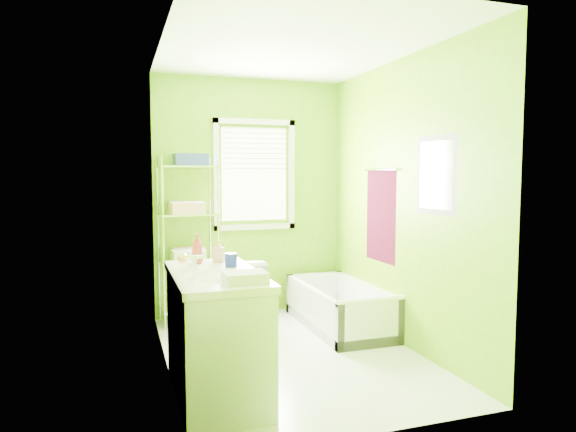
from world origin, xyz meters
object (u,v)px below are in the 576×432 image
object	(u,v)px
bathtub	(340,313)
wire_shelf_unit	(190,220)
vanity	(216,330)
toilet	(245,290)

from	to	relation	value
bathtub	wire_shelf_unit	bearing A→B (deg)	154.34
vanity	wire_shelf_unit	world-z (taller)	wire_shelf_unit
bathtub	toilet	distance (m)	1.03
wire_shelf_unit	vanity	bearing A→B (deg)	-92.16
bathtub	vanity	distance (m)	1.92
toilet	vanity	distance (m)	1.81
bathtub	wire_shelf_unit	xyz separation A→B (m)	(-1.41, 0.68, 0.93)
vanity	wire_shelf_unit	distance (m)	1.95
toilet	wire_shelf_unit	bearing A→B (deg)	-11.10
bathtub	toilet	size ratio (longest dim) A/B	2.08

